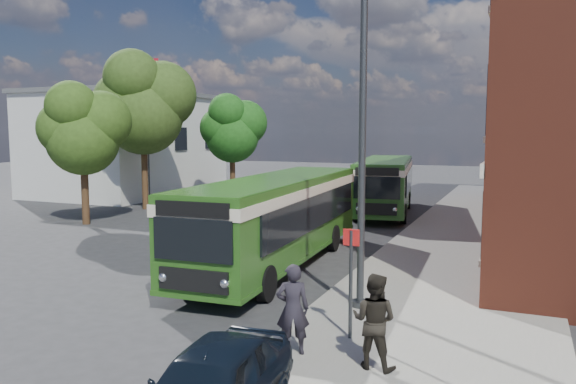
% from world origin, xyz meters
% --- Properties ---
extents(ground, '(120.00, 120.00, 0.00)m').
position_xyz_m(ground, '(0.00, 0.00, 0.00)').
color(ground, '#2C2C2F').
rests_on(ground, ground).
extents(pavement, '(6.00, 48.00, 0.15)m').
position_xyz_m(pavement, '(7.00, 8.00, 0.07)').
color(pavement, gray).
rests_on(pavement, ground).
extents(kerb_line, '(0.12, 48.00, 0.01)m').
position_xyz_m(kerb_line, '(3.95, 8.00, 0.01)').
color(kerb_line, beige).
rests_on(kerb_line, ground).
extents(white_building, '(9.40, 13.40, 7.30)m').
position_xyz_m(white_building, '(-18.00, 18.00, 3.66)').
color(white_building, silver).
rests_on(white_building, ground).
extents(flagpole, '(0.95, 0.10, 9.00)m').
position_xyz_m(flagpole, '(-12.45, 13.00, 4.94)').
color(flagpole, '#333538').
rests_on(flagpole, ground).
extents(street_lamp, '(2.96, 2.38, 9.00)m').
position_xyz_m(street_lamp, '(4.84, -2.00, 4.79)').
color(street_lamp, '#333538').
rests_on(street_lamp, ground).
extents(bus_stop_sign, '(0.35, 0.08, 2.52)m').
position_xyz_m(bus_stop_sign, '(5.60, -4.20, 1.51)').
color(bus_stop_sign, '#333538').
rests_on(bus_stop_sign, ground).
extents(bus_front, '(3.17, 11.71, 3.02)m').
position_xyz_m(bus_front, '(1.26, 1.68, 1.83)').
color(bus_front, '#265618').
rests_on(bus_front, ground).
extents(bus_rear, '(4.10, 10.54, 3.02)m').
position_xyz_m(bus_rear, '(1.83, 15.00, 1.83)').
color(bus_rear, '#285A1F').
rests_on(bus_rear, ground).
extents(pedestrian_a, '(0.79, 0.67, 1.83)m').
position_xyz_m(pedestrian_a, '(4.78, -5.45, 1.07)').
color(pedestrian_a, black).
rests_on(pedestrian_a, pavement).
extents(pedestrian_b, '(0.95, 0.77, 1.81)m').
position_xyz_m(pedestrian_b, '(6.44, -5.47, 1.05)').
color(pedestrian_b, black).
rests_on(pedestrian_b, pavement).
extents(tree_left, '(4.10, 3.90, 6.93)m').
position_xyz_m(tree_left, '(-10.85, 5.73, 4.70)').
color(tree_left, '#3B2915').
rests_on(tree_left, ground).
extents(tree_mid, '(5.40, 5.14, 9.12)m').
position_xyz_m(tree_mid, '(-11.45, 11.24, 6.19)').
color(tree_mid, '#3B2915').
rests_on(tree_mid, ground).
extents(tree_right, '(4.15, 3.94, 7.00)m').
position_xyz_m(tree_right, '(-9.07, 17.51, 4.75)').
color(tree_right, '#3B2915').
rests_on(tree_right, ground).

